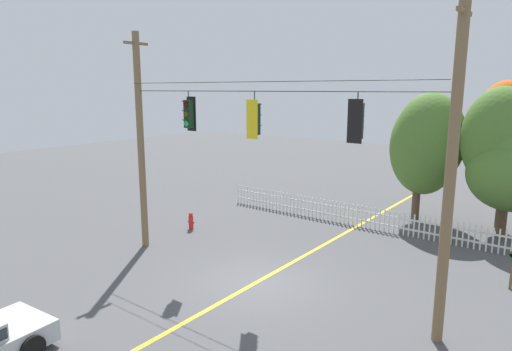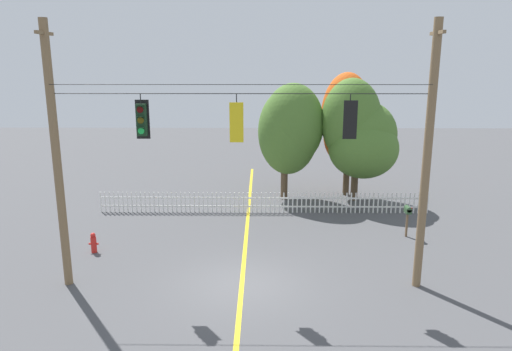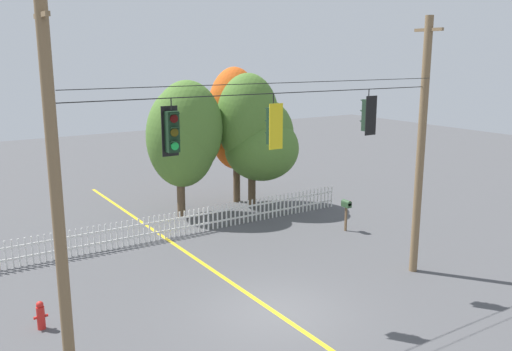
% 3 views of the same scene
% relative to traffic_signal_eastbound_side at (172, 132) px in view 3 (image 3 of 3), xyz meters
% --- Properties ---
extents(ground, '(80.00, 80.00, 0.00)m').
position_rel_traffic_signal_eastbound_side_xyz_m(ground, '(3.11, -0.01, -5.60)').
color(ground, '#4C4C4F').
extents(lane_centerline_stripe, '(0.16, 36.00, 0.01)m').
position_rel_traffic_signal_eastbound_side_xyz_m(lane_centerline_stripe, '(3.11, -0.01, -5.60)').
color(lane_centerline_stripe, gold).
rests_on(lane_centerline_stripe, ground).
extents(signal_support_span, '(12.09, 1.10, 8.66)m').
position_rel_traffic_signal_eastbound_side_xyz_m(signal_support_span, '(3.11, -0.01, -1.19)').
color(signal_support_span, brown).
rests_on(signal_support_span, ground).
extents(traffic_signal_eastbound_side, '(0.43, 0.38, 1.43)m').
position_rel_traffic_signal_eastbound_side_xyz_m(traffic_signal_eastbound_side, '(0.00, 0.00, 0.00)').
color(traffic_signal_eastbound_side, black).
extents(traffic_signal_southbound_primary, '(0.43, 0.38, 1.50)m').
position_rel_traffic_signal_eastbound_side_xyz_m(traffic_signal_southbound_primary, '(2.98, -0.02, -0.06)').
color(traffic_signal_southbound_primary, black).
extents(traffic_signal_northbound_secondary, '(0.43, 0.38, 1.39)m').
position_rel_traffic_signal_eastbound_side_xyz_m(traffic_signal_northbound_secondary, '(6.50, -0.02, 0.02)').
color(traffic_signal_northbound_secondary, black).
extents(white_picket_fence, '(16.45, 0.06, 1.05)m').
position_rel_traffic_signal_eastbound_side_xyz_m(white_picket_fence, '(3.88, 7.93, -5.07)').
color(white_picket_fence, white).
rests_on(white_picket_fence, ground).
extents(autumn_maple_near_fence, '(3.52, 3.24, 6.34)m').
position_rel_traffic_signal_eastbound_side_xyz_m(autumn_maple_near_fence, '(5.32, 10.49, -1.68)').
color(autumn_maple_near_fence, brown).
rests_on(autumn_maple_near_fence, ground).
extents(autumn_maple_mid, '(2.79, 2.52, 6.88)m').
position_rel_traffic_signal_eastbound_side_xyz_m(autumn_maple_mid, '(8.43, 11.17, -1.50)').
color(autumn_maple_mid, brown).
rests_on(autumn_maple_mid, ground).
extents(autumn_oak_far_east, '(4.07, 3.60, 6.61)m').
position_rel_traffic_signal_eastbound_side_xyz_m(autumn_oak_far_east, '(8.94, 9.97, -1.97)').
color(autumn_oak_far_east, brown).
rests_on(autumn_oak_far_east, ground).
extents(fire_hydrant, '(0.38, 0.22, 0.82)m').
position_rel_traffic_signal_eastbound_side_xyz_m(fire_hydrant, '(-2.88, 2.72, -5.20)').
color(fire_hydrant, red).
rests_on(fire_hydrant, ground).
extents(roadside_mailbox, '(0.25, 0.44, 1.37)m').
position_rel_traffic_signal_eastbound_side_xyz_m(roadside_mailbox, '(10.05, 4.63, -4.48)').
color(roadside_mailbox, brown).
rests_on(roadside_mailbox, ground).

